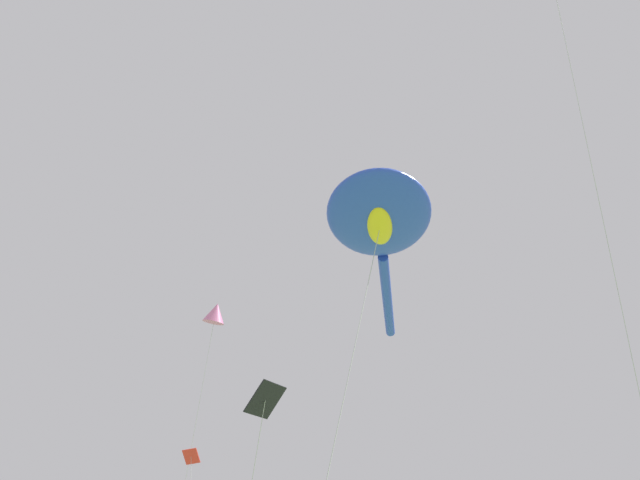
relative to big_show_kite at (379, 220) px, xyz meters
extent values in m
ellipsoid|color=blue|center=(-0.20, -0.16, 0.03)|extent=(6.16, 6.02, 1.16)
cylinder|color=blue|center=(4.08, 3.36, -0.14)|extent=(5.08, 4.29, 0.42)
ellipsoid|color=yellow|center=(-0.20, -0.16, -0.49)|extent=(2.23, 2.06, 0.42)
cylinder|color=#B2B2B7|center=(-2.71, -0.52, -8.14)|extent=(5.04, 0.73, 15.19)
cone|color=pink|center=(1.13, 12.51, 1.89)|extent=(1.39, 1.61, 1.35)
cube|color=black|center=(-3.89, 1.17, -7.63)|extent=(1.07, 0.97, 0.86)
cylinder|color=#B2B2B7|center=(2.36, -6.51, -4.05)|extent=(1.87, 3.36, 23.36)
cube|color=red|center=(1.27, 13.35, -5.24)|extent=(0.82, 0.86, 0.57)
camera|label=1|loc=(-13.31, -11.29, -14.00)|focal=33.96mm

